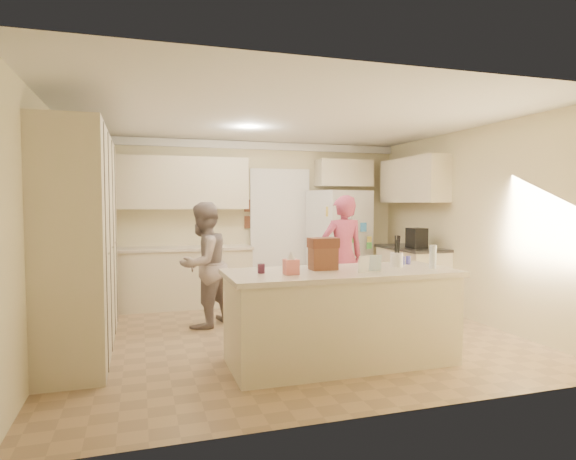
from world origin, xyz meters
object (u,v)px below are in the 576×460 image
object	(u,v)px
tissue_box	(291,267)
teen_boy	(203,265)
coffee_maker	(417,238)
island_base	(341,319)
utensil_crock	(397,260)
teen_girl	(343,256)
dollhouse_body	(323,259)
refrigerator	(339,244)

from	to	relation	value
tissue_box	teen_boy	xyz separation A→B (m)	(-0.57, 1.91, -0.19)
coffee_maker	island_base	xyz separation A→B (m)	(-2.05, -1.90, -0.63)
island_base	utensil_crock	distance (m)	0.86
island_base	teen_girl	size ratio (longest dim) A/B	1.29
tissue_box	dollhouse_body	world-z (taller)	dollhouse_body
dollhouse_body	teen_boy	bearing A→B (deg)	119.64
tissue_box	utensil_crock	bearing A→B (deg)	7.13
refrigerator	teen_girl	bearing A→B (deg)	-128.85
tissue_box	dollhouse_body	bearing A→B (deg)	26.57
dollhouse_body	teen_boy	world-z (taller)	teen_boy
teen_boy	teen_girl	size ratio (longest dim) A/B	0.94
coffee_maker	teen_boy	distance (m)	3.19
teen_girl	utensil_crock	bearing A→B (deg)	83.69
coffee_maker	utensil_crock	bearing A→B (deg)	-127.12
coffee_maker	refrigerator	bearing A→B (deg)	121.39
refrigerator	island_base	bearing A→B (deg)	-130.59
teen_girl	island_base	bearing A→B (deg)	64.95
refrigerator	coffee_maker	world-z (taller)	refrigerator
refrigerator	utensil_crock	xyz separation A→B (m)	(-0.67, -3.05, 0.10)
teen_boy	coffee_maker	bearing A→B (deg)	138.72
dollhouse_body	coffee_maker	bearing A→B (deg)	39.29
coffee_maker	island_base	world-z (taller)	coffee_maker
dollhouse_body	teen_girl	xyz separation A→B (m)	(0.97, 1.72, -0.18)
teen_girl	dollhouse_body	bearing A→B (deg)	59.79
island_base	dollhouse_body	distance (m)	0.62
island_base	tissue_box	distance (m)	0.79
refrigerator	coffee_maker	bearing A→B (deg)	-76.17
tissue_box	teen_girl	world-z (taller)	teen_girl
utensil_crock	island_base	bearing A→B (deg)	-175.60
coffee_maker	teen_boy	world-z (taller)	teen_boy
refrigerator	dollhouse_body	world-z (taller)	refrigerator
refrigerator	island_base	distance (m)	3.40
dollhouse_body	teen_boy	xyz separation A→B (m)	(-0.97, 1.71, -0.23)
utensil_crock	tissue_box	size ratio (longest dim) A/B	1.07
island_base	utensil_crock	xyz separation A→B (m)	(0.65, 0.05, 0.56)
utensil_crock	coffee_maker	bearing A→B (deg)	52.88
island_base	teen_girl	xyz separation A→B (m)	(0.82, 1.82, 0.41)
teen_boy	teen_girl	world-z (taller)	teen_girl
coffee_maker	tissue_box	world-z (taller)	coffee_maker
coffee_maker	teen_girl	distance (m)	1.25
refrigerator	teen_boy	bearing A→B (deg)	-169.77
island_base	tissue_box	world-z (taller)	tissue_box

